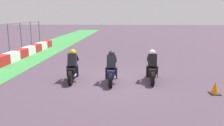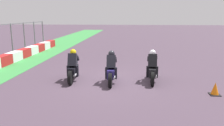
{
  "view_description": "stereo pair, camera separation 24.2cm",
  "coord_description": "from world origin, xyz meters",
  "px_view_note": "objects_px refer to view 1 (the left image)",
  "views": [
    {
      "loc": [
        -10.28,
        -0.77,
        3.12
      ],
      "look_at": [
        -0.03,
        -0.08,
        0.9
      ],
      "focal_mm": 36.04,
      "sensor_mm": 36.0,
      "label": 1
    },
    {
      "loc": [
        -10.26,
        -1.01,
        3.12
      ],
      "look_at": [
        -0.03,
        -0.08,
        0.9
      ],
      "focal_mm": 36.04,
      "sensor_mm": 36.0,
      "label": 2
    }
  ],
  "objects_px": {
    "rider_lane_b": "(111,70)",
    "rider_lane_c": "(73,68)",
    "rider_lane_a": "(152,68)",
    "traffic_cone": "(215,88)"
  },
  "relations": [
    {
      "from": "rider_lane_b",
      "to": "rider_lane_c",
      "type": "relative_size",
      "value": 1.0
    },
    {
      "from": "rider_lane_a",
      "to": "traffic_cone",
      "type": "relative_size",
      "value": 3.99
    },
    {
      "from": "rider_lane_c",
      "to": "rider_lane_a",
      "type": "bearing_deg",
      "value": -91.09
    },
    {
      "from": "rider_lane_c",
      "to": "traffic_cone",
      "type": "distance_m",
      "value": 6.28
    },
    {
      "from": "rider_lane_a",
      "to": "rider_lane_b",
      "type": "bearing_deg",
      "value": 104.18
    },
    {
      "from": "rider_lane_a",
      "to": "rider_lane_c",
      "type": "distance_m",
      "value": 3.76
    },
    {
      "from": "rider_lane_b",
      "to": "traffic_cone",
      "type": "relative_size",
      "value": 3.99
    },
    {
      "from": "rider_lane_b",
      "to": "traffic_cone",
      "type": "distance_m",
      "value": 4.43
    },
    {
      "from": "rider_lane_b",
      "to": "rider_lane_c",
      "type": "distance_m",
      "value": 1.87
    },
    {
      "from": "rider_lane_c",
      "to": "traffic_cone",
      "type": "relative_size",
      "value": 3.99
    }
  ]
}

